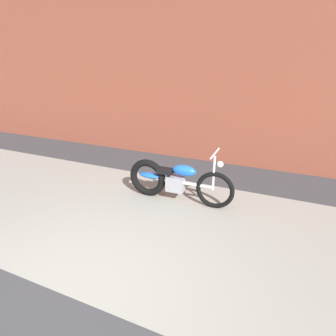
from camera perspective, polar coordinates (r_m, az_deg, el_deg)
ground_plane at (r=3.59m, az=-19.73°, el=-23.44°), size 80.00×80.00×0.00m
sidewalk_slab at (r=4.69m, az=-5.04°, el=-10.41°), size 36.00×3.50×0.01m
brick_building_wall at (r=7.23m, az=8.77°, el=26.40°), size 36.00×0.50×6.27m
motorcycle_blue at (r=5.12m, az=0.77°, el=-2.47°), size 2.01×0.58×1.03m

